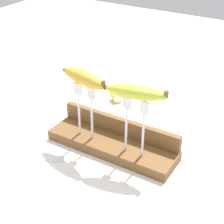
{
  "coord_description": "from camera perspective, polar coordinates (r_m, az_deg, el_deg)",
  "views": [
    {
      "loc": [
        0.47,
        -0.76,
        0.66
      ],
      "look_at": [
        0.0,
        0.0,
        0.13
      ],
      "focal_mm": 58.68,
      "sensor_mm": 36.0,
      "label": 1
    }
  ],
  "objects": [
    {
      "name": "wooden_board",
      "position": [
        1.1,
        0.0,
        -5.19
      ],
      "size": [
        0.4,
        0.12,
        0.03
      ],
      "primitive_type": "cube",
      "color": "brown",
      "rests_on": "ground"
    },
    {
      "name": "banana_raised_left",
      "position": [
        1.02,
        -4.41,
        5.29
      ],
      "size": [
        0.17,
        0.08,
        0.04
      ],
      "color": "gold",
      "rests_on": "fork_stand_left"
    },
    {
      "name": "banana_raised_right",
      "position": [
        0.95,
        3.76,
        3.1
      ],
      "size": [
        0.18,
        0.08,
        0.04
      ],
      "color": "#B2C138",
      "rests_on": "fork_stand_right"
    },
    {
      "name": "fork_stand_right",
      "position": [
        0.99,
        3.59,
        -1.44
      ],
      "size": [
        0.08,
        0.01,
        0.17
      ],
      "color": "silver",
      "rests_on": "wooden_board"
    },
    {
      "name": "board_backstop",
      "position": [
        1.11,
        1.3,
        -2.19
      ],
      "size": [
        0.39,
        0.02,
        0.05
      ],
      "primitive_type": "cube",
      "color": "brown",
      "rests_on": "wooden_board"
    },
    {
      "name": "fork_stand_left",
      "position": [
        1.06,
        -4.22,
        0.93
      ],
      "size": [
        0.07,
        0.01,
        0.17
      ],
      "color": "silver",
      "rests_on": "wooden_board"
    },
    {
      "name": "banana_chunk_near",
      "position": [
        1.36,
        0.68,
        2.47
      ],
      "size": [
        0.05,
        0.05,
        0.04
      ],
      "color": "#DBD147",
      "rests_on": "ground"
    },
    {
      "name": "fork_fallen_far",
      "position": [
        1.28,
        -15.51,
        -1.37
      ],
      "size": [
        0.14,
        0.15,
        0.01
      ],
      "color": "silver",
      "rests_on": "ground"
    },
    {
      "name": "ground_plane",
      "position": [
        1.11,
        0.0,
        -5.84
      ],
      "size": [
        3.0,
        3.0,
        0.0
      ],
      "primitive_type": "plane",
      "color": "silver"
    },
    {
      "name": "fork_fallen_near",
      "position": [
        1.09,
        -11.24,
        -7.19
      ],
      "size": [
        0.17,
        0.12,
        0.01
      ],
      "color": "silver",
      "rests_on": "ground"
    }
  ]
}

